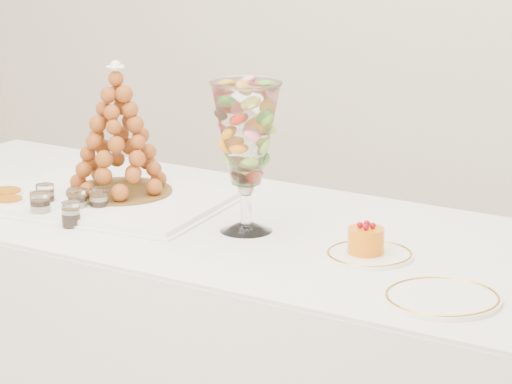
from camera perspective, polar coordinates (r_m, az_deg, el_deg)
The scene contains 14 objects.
buffet_table at distance 3.38m, azimuth -2.16°, elevation -8.11°, with size 2.27×1.04×0.84m.
lace_tray at distance 3.40m, azimuth -6.92°, elevation -0.39°, with size 0.62×0.47×0.02m, color white.
macaron_vase at distance 3.07m, azimuth -0.48°, elevation 2.67°, with size 0.18×0.18×0.39m.
cake_plate at distance 2.94m, azimuth 5.36°, elevation -2.97°, with size 0.21×0.21×0.01m, color white.
spare_plate at distance 2.68m, azimuth 8.76°, elevation -4.98°, with size 0.26×0.26×0.01m, color white.
verrine_a at distance 3.38m, azimuth -9.89°, elevation -0.20°, with size 0.05×0.05×0.07m, color white.
verrine_b at distance 3.31m, azimuth -8.39°, elevation -0.46°, with size 0.05×0.05×0.07m, color white.
verrine_c at distance 3.31m, azimuth -7.41°, elevation -0.43°, with size 0.05×0.05×0.07m, color white.
verrine_d at distance 3.28m, azimuth -10.11°, elevation -0.65°, with size 0.05×0.05×0.07m, color white.
verrine_e at distance 3.20m, azimuth -8.70°, elevation -1.05°, with size 0.05×0.05×0.07m, color white.
ramekin_back at distance 3.47m, azimuth -11.69°, elevation -0.21°, with size 0.10×0.10×0.03m, color white.
ramekin_front at distance 3.39m, azimuth -11.61°, elevation -0.58°, with size 0.09×0.09×0.03m, color white.
croquembouche at distance 3.40m, azimuth -6.54°, elevation 2.95°, with size 0.31×0.31×0.37m.
mousse_cake at distance 2.93m, azimuth 5.20°, elevation -2.27°, with size 0.09×0.09×0.08m.
Camera 1 is at (1.52, -2.48, 1.77)m, focal length 85.00 mm.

